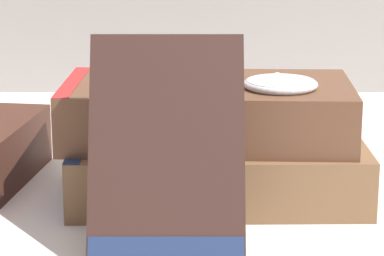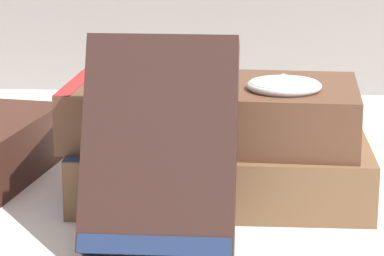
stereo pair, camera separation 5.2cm
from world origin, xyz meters
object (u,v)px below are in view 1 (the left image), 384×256
object	(u,v)px
book_flat_top	(203,111)
pocket_watch	(284,84)
book_flat_bottom	(213,168)
reading_glasses	(146,151)
book_leaning_front	(171,154)

from	to	relation	value
book_flat_top	pocket_watch	distance (m)	0.07
book_flat_bottom	reading_glasses	bearing A→B (deg)	115.70
reading_glasses	pocket_watch	bearing A→B (deg)	-40.36
book_flat_top	reading_glasses	distance (m)	0.14
book_leaning_front	reading_glasses	bearing A→B (deg)	96.96
reading_glasses	book_leaning_front	bearing A→B (deg)	-73.53
book_flat_bottom	book_leaning_front	xyz separation A→B (m)	(-0.03, -0.10, 0.04)
book_flat_bottom	book_leaning_front	size ratio (longest dim) A/B	1.60
book_flat_bottom	pocket_watch	distance (m)	0.09
book_flat_top	pocket_watch	size ratio (longest dim) A/B	3.81
book_leaning_front	reading_glasses	world-z (taller)	book_leaning_front
book_flat_bottom	pocket_watch	world-z (taller)	pocket_watch
pocket_watch	book_flat_top	bearing A→B (deg)	163.69
book_flat_top	pocket_watch	xyz separation A→B (m)	(0.06, -0.02, 0.03)
book_flat_bottom	book_flat_top	world-z (taller)	book_flat_top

